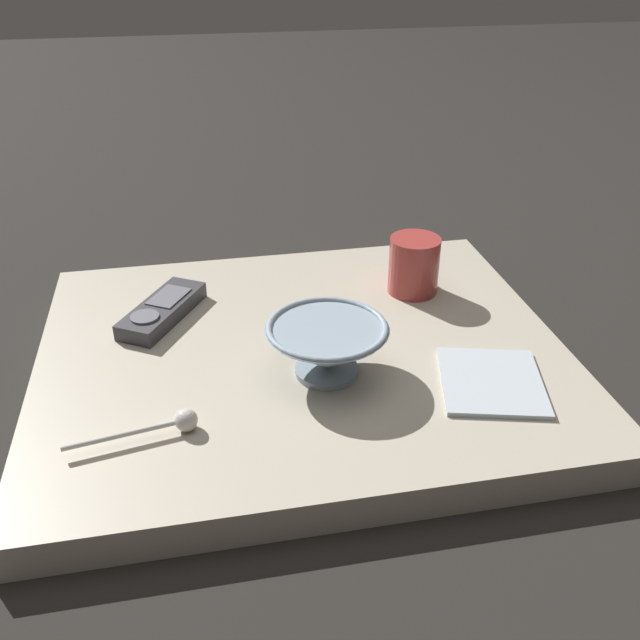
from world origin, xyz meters
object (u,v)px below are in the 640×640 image
teaspoon (173,423)px  folded_napkin (492,381)px  cereal_bowl (327,347)px  coffee_mug (413,265)px  tv_remote_near (162,310)px

teaspoon → folded_napkin: size_ratio=0.88×
cereal_bowl → coffee_mug: bearing=48.2°
tv_remote_near → cereal_bowl: bearing=-41.6°
teaspoon → folded_napkin: bearing=2.9°
teaspoon → coffee_mug: bearing=37.0°
teaspoon → tv_remote_near: bearing=92.7°
teaspoon → tv_remote_near: size_ratio=0.89×
cereal_bowl → tv_remote_near: bearing=138.4°
tv_remote_near → folded_napkin: bearing=-31.3°
coffee_mug → folded_napkin: bearing=-84.9°
cereal_bowl → folded_napkin: size_ratio=0.93×
folded_napkin → cereal_bowl: bearing=162.5°
coffee_mug → tv_remote_near: bearing=-178.1°
coffee_mug → folded_napkin: coffee_mug is taller
coffee_mug → folded_napkin: 0.25m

